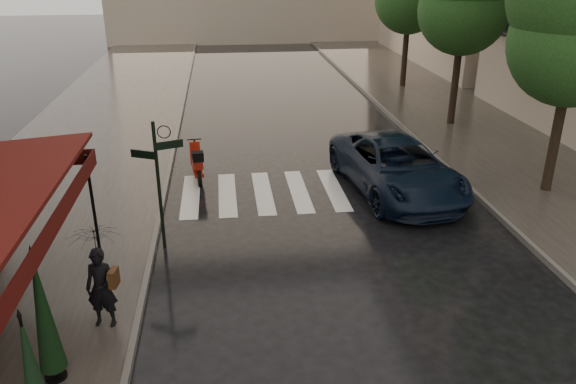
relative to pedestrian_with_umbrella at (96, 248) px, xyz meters
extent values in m
plane|color=black|center=(2.00, 0.12, -1.72)|extent=(120.00, 120.00, 0.00)
cube|color=#38332D|center=(-2.50, 12.12, -1.66)|extent=(6.00, 60.00, 0.12)
cube|color=#38332D|center=(12.25, 12.12, -1.66)|extent=(5.50, 60.00, 0.12)
cube|color=#595651|center=(0.55, 12.12, -1.64)|extent=(0.12, 60.00, 0.16)
cube|color=#595651|center=(9.45, 12.12, -1.64)|extent=(0.12, 60.00, 0.16)
cube|color=silver|center=(1.30, 6.12, -1.71)|extent=(0.50, 3.20, 0.01)
cube|color=silver|center=(2.35, 6.12, -1.71)|extent=(0.50, 3.20, 0.01)
cube|color=silver|center=(3.40, 6.12, -1.71)|extent=(0.50, 3.20, 0.01)
cube|color=silver|center=(4.45, 6.12, -1.71)|extent=(0.50, 3.20, 0.01)
cube|color=silver|center=(5.50, 6.12, -1.71)|extent=(0.50, 3.20, 0.01)
cube|color=silver|center=(6.55, 6.12, -1.71)|extent=(0.50, 3.20, 0.01)
cube|color=silver|center=(7.60, 6.12, -1.71)|extent=(0.50, 3.20, 0.01)
cube|color=silver|center=(8.65, 6.12, -1.71)|extent=(0.50, 3.20, 0.01)
cube|color=#46100A|center=(-0.52, -0.38, 0.63)|extent=(0.04, 7.00, 0.35)
cylinder|color=black|center=(-0.65, 2.87, -0.42)|extent=(0.07, 0.07, 2.35)
cylinder|color=black|center=(0.80, 3.12, -0.17)|extent=(0.08, 0.08, 3.10)
cube|color=black|center=(1.10, 3.12, 0.83)|extent=(0.62, 0.26, 0.18)
cube|color=black|center=(0.52, 3.12, 0.63)|extent=(0.56, 0.29, 0.18)
cylinder|color=black|center=(11.60, 5.12, 0.53)|extent=(0.28, 0.28, 4.26)
sphere|color=#183C15|center=(11.60, 5.12, 2.58)|extent=(3.40, 3.40, 3.40)
cylinder|color=black|center=(11.50, 12.12, 0.64)|extent=(0.28, 0.28, 4.48)
sphere|color=#183C15|center=(11.50, 12.12, 2.80)|extent=(3.40, 3.40, 3.40)
cylinder|color=black|center=(11.70, 19.12, 0.59)|extent=(0.28, 0.28, 4.37)
imported|color=black|center=(0.00, 0.00, -0.82)|extent=(0.62, 0.46, 1.56)
imported|color=black|center=(0.00, 0.00, 0.38)|extent=(1.06, 1.08, 0.85)
cube|color=#472813|center=(0.24, -0.04, -0.60)|extent=(0.17, 0.31, 0.33)
cylinder|color=black|center=(1.54, 6.84, -1.48)|extent=(0.16, 0.48, 0.48)
cylinder|color=black|center=(1.39, 8.07, -1.48)|extent=(0.16, 0.48, 0.48)
cube|color=#9B1C0E|center=(1.46, 7.48, -1.40)|extent=(0.44, 1.31, 0.10)
cube|color=#9B1C0E|center=(1.49, 7.23, -1.10)|extent=(0.36, 0.58, 0.28)
cube|color=#9B1C0E|center=(1.41, 7.92, -1.02)|extent=(0.33, 0.16, 0.74)
cylinder|color=black|center=(1.39, 8.02, -0.61)|extent=(0.46, 0.09, 0.04)
cube|color=black|center=(1.54, 6.87, -0.78)|extent=(0.35, 0.33, 0.28)
imported|color=black|center=(7.27, 5.79, -0.94)|extent=(3.24, 5.83, 1.54)
cylinder|color=black|center=(-0.57, -1.38, -1.57)|extent=(0.35, 0.35, 0.05)
cylinder|color=black|center=(-0.57, -1.38, -0.41)|extent=(0.04, 0.04, 2.28)
cone|color=black|center=(-0.57, -1.38, -0.29)|extent=(0.43, 0.43, 2.16)
camera|label=1|loc=(2.31, -8.98, 4.75)|focal=35.00mm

